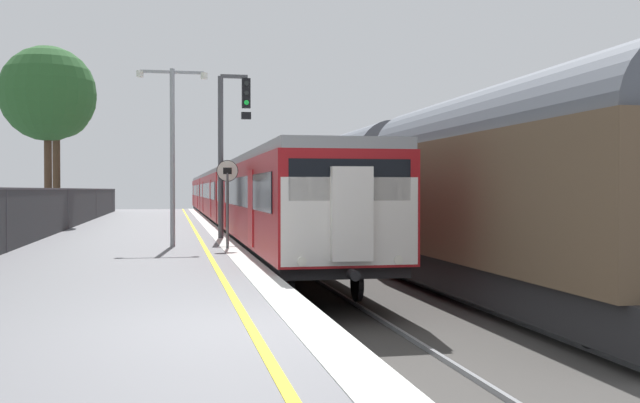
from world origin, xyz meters
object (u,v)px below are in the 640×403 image
Objects in this scene: commuter_train_at_platform at (231,196)px; freight_train_adjacent_track at (402,188)px; background_tree_right at (58,101)px; signal_gantry at (228,137)px; platform_lamp_mid at (172,140)px; background_tree_back at (48,97)px; speed_limit_sign at (227,192)px.

freight_train_adjacent_track reaches higher than commuter_train_at_platform.
background_tree_right is at bearing 123.73° from freight_train_adjacent_track.
signal_gantry is 3.77m from platform_lamp_mid.
freight_train_adjacent_track is 6.00m from signal_gantry.
background_tree_right is 1.09× the size of background_tree_back.
freight_train_adjacent_track is at bearing 12.03° from platform_lamp_mid.
commuter_train_at_platform is 7.31× the size of background_tree_back.
signal_gantry reaches higher than commuter_train_at_platform.
speed_limit_sign is at bearing -94.62° from commuter_train_at_platform.
commuter_train_at_platform is 2.06× the size of freight_train_adjacent_track.
background_tree_back reaches higher than commuter_train_at_platform.
signal_gantry is 4.78m from speed_limit_sign.
freight_train_adjacent_track is 3.26× the size of background_tree_right.
speed_limit_sign is 17.52m from background_tree_back.
background_tree_right reaches higher than freight_train_adjacent_track.
signal_gantry is 2.24× the size of speed_limit_sign.
signal_gantry is 1.07× the size of platform_lamp_mid.
background_tree_right reaches higher than signal_gantry.
background_tree_back is (-12.91, 12.76, 4.18)m from freight_train_adjacent_track.
speed_limit_sign is 24.75m from background_tree_right.
freight_train_adjacent_track is 5.31× the size of signal_gantry.
freight_train_adjacent_track is at bearing -44.66° from background_tree_back.
signal_gantry reaches higher than platform_lamp_mid.
background_tree_back is at bearing 135.34° from freight_train_adjacent_track.
commuter_train_at_platform reaches higher than speed_limit_sign.
freight_train_adjacent_track is 7.62m from platform_lamp_mid.
background_tree_back is (0.64, -7.54, -0.66)m from background_tree_right.
background_tree_right reaches higher than speed_limit_sign.
commuter_train_at_platform is 24.50× the size of speed_limit_sign.
commuter_train_at_platform is 12.46m from background_tree_back.
background_tree_back reaches higher than speed_limit_sign.
signal_gantry is 0.61× the size of background_tree_right.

